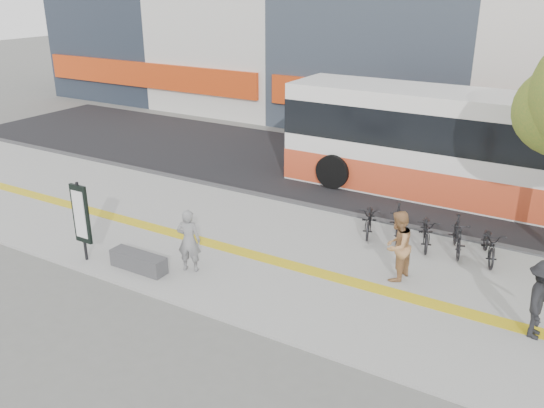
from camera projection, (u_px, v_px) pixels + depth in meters
The scene contains 12 objects.
ground at pixel (249, 277), 14.48m from camera, with size 120.00×120.00×0.00m, color #62615D.
sidewalk at pixel (278, 253), 15.66m from camera, with size 40.00×7.00×0.08m, color gray.
tactile_strip at pixel (269, 259), 15.25m from camera, with size 40.00×0.45×0.01m, color gold.
street at pixel (376, 178), 21.66m from camera, with size 40.00×8.00×0.06m, color black.
curb at pixel (332, 211), 18.45m from camera, with size 40.00×0.25×0.14m, color #3C3C3E.
bench at pixel (139, 261), 14.64m from camera, with size 1.60×0.45×0.45m, color #3C3C3E.
signboard at pixel (81, 215), 14.76m from camera, with size 0.55×0.10×2.20m.
bus at pixel (481, 152), 18.86m from camera, with size 13.44×3.19×3.58m.
bicycle_row at pixel (427, 230), 15.88m from camera, with size 4.50×1.84×1.01m.
seated_woman at pixel (189, 240), 14.38m from camera, with size 0.61×0.40×1.68m, color black.
pedestrian_tan at pixel (397, 246), 13.95m from camera, with size 0.88×0.68×1.80m, color #A8784A.
pedestrian_dark at pixel (541, 300), 11.66m from camera, with size 1.12×0.65×1.74m, color black.
Camera 1 is at (7.03, -10.68, 7.07)m, focal length 37.50 mm.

